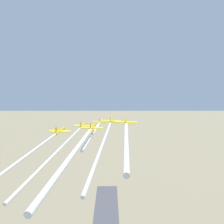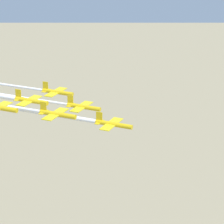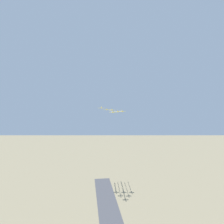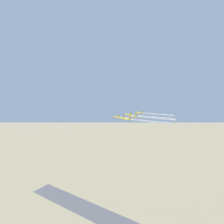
% 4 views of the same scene
% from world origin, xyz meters
% --- Properties ---
extents(jet_0, '(8.80, 8.67, 3.24)m').
position_xyz_m(jet_0, '(41.09, 9.07, 139.83)').
color(jet_0, gold).
extents(jet_1, '(8.80, 8.67, 3.24)m').
position_xyz_m(jet_1, '(46.06, -3.59, 140.42)').
color(jet_1, gold).
extents(jet_2, '(8.80, 8.67, 3.24)m').
position_xyz_m(jet_2, '(54.57, 7.27, 143.04)').
color(jet_2, gold).
extents(jet_3, '(8.80, 8.67, 3.24)m').
position_xyz_m(jet_3, '(51.03, -16.25, 140.90)').
color(jet_3, gold).
extents(jet_4, '(8.80, 8.67, 3.24)m').
position_xyz_m(jet_4, '(59.54, -5.39, 142.66)').
color(jet_4, gold).
extents(smoke_trail_0, '(29.83, 23.72, 1.10)m').
position_xyz_m(smoke_trail_0, '(59.16, -5.09, 139.78)').
color(smoke_trail_0, white).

